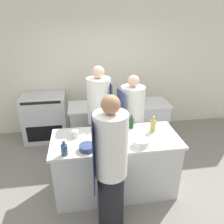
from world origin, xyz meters
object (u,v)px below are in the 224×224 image
at_px(oven_range, 45,117).
at_px(bowl_ceramic_blue, 87,147).
at_px(chef_at_stove, 100,118).
at_px(stockpot, 138,98).
at_px(cup, 75,134).
at_px(bottle_wine, 121,133).
at_px(bottle_vinegar, 131,123).
at_px(bottle_olive_oil, 153,125).
at_px(bottle_cooking_oil, 64,149).
at_px(bowl_prep_small, 117,127).
at_px(bowl_mixing_large, 141,142).
at_px(chef_at_pass_far, 132,122).
at_px(chef_at_prep_near, 111,168).

bearing_deg(oven_range, bowl_ceramic_blue, -67.50).
height_order(chef_at_stove, stockpot, chef_at_stove).
distance_m(oven_range, cup, 1.84).
relative_size(bowl_ceramic_blue, stockpot, 0.85).
relative_size(oven_range, bottle_wine, 3.36).
relative_size(oven_range, bottle_vinegar, 4.56).
bearing_deg(bottle_vinegar, bottle_wine, -123.76).
bearing_deg(bottle_olive_oil, bottle_cooking_oil, -162.28).
distance_m(bottle_vinegar, bowl_prep_small, 0.24).
height_order(bottle_vinegar, bottle_wine, bottle_wine).
xyz_separation_m(bowl_mixing_large, cup, (-0.87, 0.35, 0.01)).
relative_size(bottle_wine, bowl_prep_small, 1.71).
height_order(bottle_cooking_oil, bowl_mixing_large, bottle_cooking_oil).
distance_m(chef_at_stove, chef_at_pass_far, 0.56).
bearing_deg(chef_at_prep_near, cup, 32.67).
bearing_deg(bowl_prep_small, chef_at_prep_near, -104.45).
bearing_deg(oven_range, chef_at_prep_near, -65.70).
relative_size(bowl_mixing_large, bowl_prep_small, 1.25).
relative_size(bowl_prep_small, cup, 1.68).
height_order(chef_at_stove, bottle_cooking_oil, chef_at_stove).
height_order(chef_at_stove, bottle_olive_oil, chef_at_stove).
distance_m(bowl_ceramic_blue, stockpot, 1.78).
bearing_deg(bowl_mixing_large, chef_at_stove, 115.89).
distance_m(chef_at_stove, bottle_vinegar, 0.66).
relative_size(bottle_cooking_oil, stockpot, 0.78).
height_order(bottle_olive_oil, bottle_vinegar, bottle_olive_oil).
height_order(bowl_prep_small, bowl_ceramic_blue, bowl_ceramic_blue).
relative_size(chef_at_stove, bowl_ceramic_blue, 8.50).
xyz_separation_m(chef_at_prep_near, bowl_prep_small, (0.23, 0.88, 0.05)).
height_order(bottle_cooking_oil, stockpot, stockpot).
bearing_deg(chef_at_prep_near, bowl_prep_small, -10.36).
distance_m(chef_at_pass_far, bowl_prep_small, 0.52).
relative_size(bottle_olive_oil, bottle_vinegar, 1.13).
bearing_deg(chef_at_pass_far, bowl_mixing_large, 164.32).
distance_m(chef_at_pass_far, stockpot, 0.66).
xyz_separation_m(oven_range, bottle_vinegar, (1.53, -1.50, 0.51)).
xyz_separation_m(chef_at_pass_far, bottle_olive_oil, (0.20, -0.53, 0.20)).
relative_size(oven_range, cup, 9.68).
bearing_deg(stockpot, bowl_ceramic_blue, -126.26).
bearing_deg(bowl_ceramic_blue, bowl_prep_small, 45.85).
height_order(oven_range, bottle_vinegar, bottle_vinegar).
distance_m(bottle_cooking_oil, bowl_ceramic_blue, 0.30).
bearing_deg(oven_range, cup, -67.72).
distance_m(chef_at_prep_near, bowl_prep_small, 0.91).
bearing_deg(chef_at_pass_far, stockpot, -34.19).
height_order(bottle_cooking_oil, cup, bottle_cooking_oil).
distance_m(bottle_olive_oil, bottle_wine, 0.55).
relative_size(chef_at_stove, bowl_prep_small, 10.39).
height_order(chef_at_prep_near, bottle_vinegar, chef_at_prep_near).
bearing_deg(bowl_ceramic_blue, bottle_olive_oil, 18.99).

